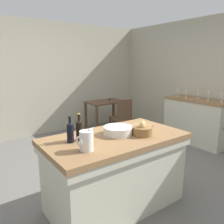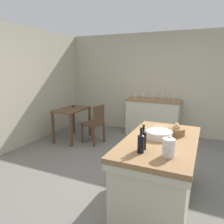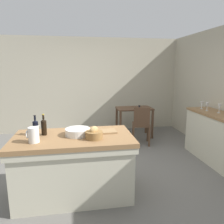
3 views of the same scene
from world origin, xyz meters
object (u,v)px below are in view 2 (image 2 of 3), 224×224
(wash_bowl, at_px, (159,134))
(wine_glass_right, at_px, (144,94))
(wine_glass_far_left, at_px, (174,96))
(wine_glass_middle, at_px, (154,94))
(bread_basket, at_px, (176,131))
(wine_bottle_amber, at_px, (141,143))
(pitcher, at_px, (169,147))
(writing_desk, at_px, (72,114))
(cutting_board, at_px, (160,128))
(island_table, at_px, (159,168))
(wooden_chair, at_px, (95,123))
(side_cabinet, at_px, (153,117))
(wine_glass_left, at_px, (163,95))
(wine_bottle_dark, at_px, (143,139))
(wine_glass_far_right, at_px, (136,94))

(wash_bowl, height_order, wine_glass_right, wine_glass_right)
(wine_glass_far_left, distance_m, wine_glass_middle, 0.50)
(bread_basket, distance_m, wine_bottle_amber, 0.82)
(pitcher, bearing_deg, writing_desk, 52.54)
(writing_desk, height_order, cutting_board, cutting_board)
(island_table, distance_m, wash_bowl, 0.45)
(wooden_chair, relative_size, pitcher, 3.88)
(side_cabinet, relative_size, pitcher, 5.77)
(cutting_board, relative_size, wine_glass_middle, 1.83)
(cutting_board, bearing_deg, wash_bowl, -170.22)
(wine_glass_middle, bearing_deg, pitcher, -163.74)
(writing_desk, bearing_deg, wine_glass_right, -53.21)
(wine_glass_left, height_order, wine_glass_right, wine_glass_left)
(wooden_chair, bearing_deg, pitcher, -135.25)
(island_table, distance_m, wine_glass_middle, 2.87)
(wash_bowl, distance_m, wine_glass_middle, 2.75)
(wine_bottle_amber, bearing_deg, pitcher, -85.05)
(wine_bottle_amber, bearing_deg, wine_glass_middle, 11.26)
(wine_glass_far_left, bearing_deg, wooden_chair, 127.71)
(wine_glass_right, bearing_deg, wash_bowl, -159.64)
(writing_desk, bearing_deg, wine_glass_far_left, -61.14)
(side_cabinet, distance_m, cutting_board, 2.35)
(wash_bowl, relative_size, wine_bottle_dark, 1.15)
(bread_basket, bearing_deg, wine_glass_middle, 20.37)
(pitcher, relative_size, bread_basket, 1.05)
(wine_bottle_amber, xyz_separation_m, wine_glass_left, (3.20, 0.41, 0.08))
(wine_glass_right, bearing_deg, wine_bottle_dark, -163.98)
(side_cabinet, bearing_deg, writing_desk, 124.11)
(side_cabinet, height_order, wash_bowl, wash_bowl)
(pitcher, bearing_deg, wine_bottle_dark, 74.24)
(pitcher, relative_size, wine_glass_far_right, 1.54)
(wine_glass_far_right, bearing_deg, side_cabinet, -85.69)
(side_cabinet, relative_size, wooden_chair, 1.49)
(wooden_chair, height_order, wine_glass_far_left, wine_glass_far_left)
(writing_desk, bearing_deg, wine_glass_far_right, -47.90)
(island_table, relative_size, wash_bowl, 4.74)
(wooden_chair, bearing_deg, wine_glass_far_left, -52.29)
(writing_desk, xyz_separation_m, wine_bottle_dark, (-1.92, -2.31, 0.34))
(wooden_chair, relative_size, wine_glass_middle, 5.21)
(bread_basket, xyz_separation_m, wine_glass_right, (2.34, 1.13, 0.13))
(wooden_chair, height_order, wine_glass_far_right, wine_glass_far_right)
(pitcher, distance_m, wine_glass_far_right, 3.40)
(pitcher, height_order, wine_glass_middle, wine_glass_middle)
(island_table, relative_size, wine_glass_far_left, 9.92)
(side_cabinet, height_order, wine_glass_far_left, wine_glass_far_left)
(cutting_board, xyz_separation_m, wine_glass_far_left, (2.28, 0.16, 0.17))
(side_cabinet, xyz_separation_m, writing_desk, (-1.14, 1.69, 0.17))
(island_table, height_order, wine_bottle_amber, wine_bottle_amber)
(wine_glass_right, bearing_deg, side_cabinet, -76.15)
(bread_basket, relative_size, wine_glass_far_right, 1.47)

